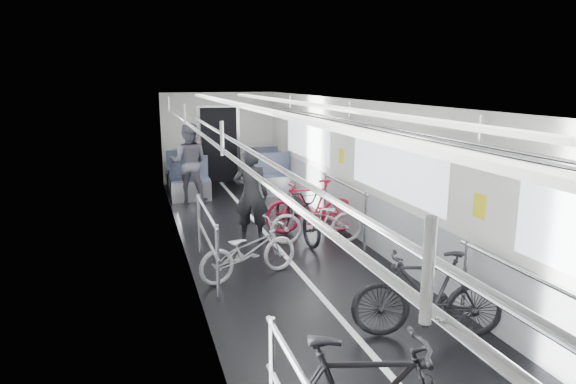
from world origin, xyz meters
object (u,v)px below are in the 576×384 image
(bike_right_near, at_px, (428,294))
(bike_right_mid, at_px, (317,220))
(bike_aisle, at_px, (297,212))
(person_standing, at_px, (251,195))
(person_seated, at_px, (189,163))
(bike_right_far, at_px, (311,207))
(bike_left_far, at_px, (249,250))

(bike_right_near, relative_size, bike_right_mid, 1.04)
(bike_aisle, xyz_separation_m, person_standing, (-0.79, 0.10, 0.34))
(person_seated, bearing_deg, bike_right_far, 135.14)
(bike_right_far, distance_m, person_standing, 1.17)
(bike_right_near, bearing_deg, person_standing, -146.28)
(person_standing, bearing_deg, bike_left_far, 94.98)
(bike_left_far, bearing_deg, bike_right_mid, -67.89)
(bike_right_far, xyz_separation_m, person_seated, (-1.82, 3.17, 0.40))
(bike_right_far, xyz_separation_m, person_standing, (-1.12, -0.12, 0.32))
(bike_left_far, relative_size, bike_right_far, 0.92)
(bike_right_mid, relative_size, bike_right_far, 0.95)
(bike_right_near, distance_m, bike_right_mid, 3.39)
(bike_right_far, relative_size, person_standing, 1.01)
(bike_right_mid, xyz_separation_m, person_standing, (-1.02, 0.48, 0.40))
(bike_right_far, distance_m, person_seated, 3.68)
(bike_aisle, distance_m, person_seated, 3.73)
(bike_left_far, height_order, person_standing, person_standing)
(bike_right_near, xyz_separation_m, person_seated, (-1.75, 7.16, 0.40))
(bike_left_far, height_order, bike_right_near, bike_right_near)
(person_standing, bearing_deg, person_seated, -58.98)
(bike_right_mid, bearing_deg, bike_right_near, 10.13)
(bike_left_far, bearing_deg, bike_right_near, -163.64)
(bike_right_far, bearing_deg, person_standing, -73.68)
(person_standing, bearing_deg, bike_right_mid, 173.91)
(bike_left_far, height_order, bike_right_far, bike_right_far)
(bike_left_far, xyz_separation_m, person_standing, (0.41, 1.64, 0.42))
(bike_right_mid, distance_m, person_seated, 4.17)
(bike_right_far, height_order, bike_aisle, bike_right_far)
(bike_right_mid, relative_size, person_standing, 0.96)
(bike_right_near, distance_m, bike_aisle, 3.78)
(bike_right_mid, distance_m, bike_right_far, 0.61)
(bike_left_far, height_order, bike_aisle, bike_aisle)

